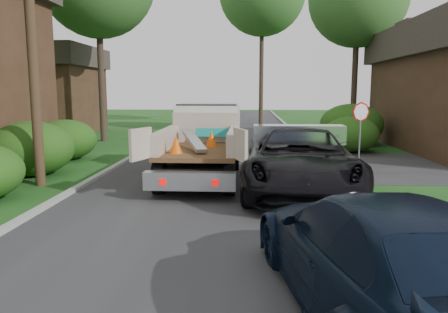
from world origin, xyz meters
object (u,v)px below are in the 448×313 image
navy_suv (379,255)px  flatbed_truck (205,137)px  utility_pole (30,12)px  black_pickup (300,160)px  stop_sign (360,120)px  house_left_far (41,89)px

navy_suv → flatbed_truck: bearing=-80.9°
utility_pole → navy_suv: utility_pole is taller
black_pickup → navy_suv: size_ratio=1.19×
stop_sign → black_pickup: (-2.80, -4.50, -0.85)m
utility_pole → stop_sign: bearing=20.6°
house_left_far → black_pickup: house_left_far is taller
flatbed_truck → house_left_far: bearing=131.2°
house_left_far → flatbed_truck: (12.93, -14.90, -1.73)m
utility_pole → house_left_far: bearing=115.2°
stop_sign → black_pickup: bearing=-121.9°
black_pickup → navy_suv: black_pickup is taller
flatbed_truck → navy_suv: (3.17, -9.60, -0.50)m
stop_sign → flatbed_truck: bearing=-161.8°
stop_sign → house_left_far: bearing=145.2°
utility_pole → black_pickup: (7.88, -0.48, -4.24)m
navy_suv → house_left_far: bearing=-65.8°
utility_pole → house_left_far: (-8.02, 17.02, -2.12)m
house_left_far → stop_sign: bearing=-34.8°
navy_suv → utility_pole: bearing=-51.9°
house_left_far → black_pickup: size_ratio=1.13×
flatbed_truck → navy_suv: bearing=-71.5°
house_left_far → navy_suv: house_left_far is taller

